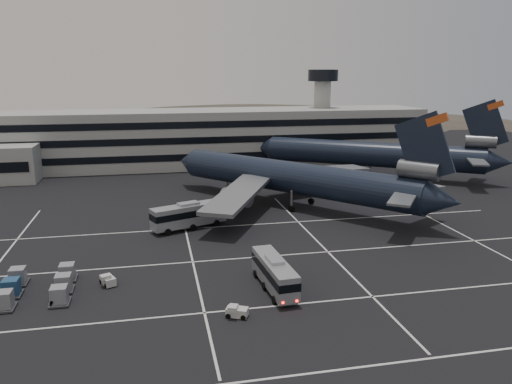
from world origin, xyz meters
TOP-DOWN VIEW (x-y plane):
  - ground at (0.00, 0.00)m, footprint 260.00×260.00m
  - lane_markings at (0.95, 0.72)m, footprint 90.00×55.62m
  - terminal at (-2.95, 71.14)m, footprint 125.00×26.00m
  - hills at (17.99, 170.00)m, footprint 352.00×180.00m
  - trijet_main at (14.04, 27.20)m, footprint 41.93×47.36m
  - trijet_far at (39.04, 48.27)m, footprint 50.42×38.35m
  - bus_near at (2.20, -5.88)m, footprint 3.19×10.47m
  - bus_far at (-5.39, 18.05)m, footprint 11.88×6.88m
  - tug_a at (-15.91, -1.10)m, footprint 2.07×2.48m
  - tug_b at (-2.87, -11.50)m, footprint 2.39×1.99m
  - uld_cluster at (-23.17, -1.89)m, footprint 7.48×8.82m

SIDE VIEW (x-z plane):
  - hills at x=17.99m, z-range -34.07..9.93m
  - ground at x=0.00m, z-range 0.00..0.00m
  - lane_markings at x=0.95m, z-range 0.00..0.01m
  - tug_b at x=-2.87m, z-range -0.08..1.26m
  - tug_a at x=-15.91m, z-range -0.08..1.30m
  - uld_cluster at x=-23.17m, z-range -0.02..1.93m
  - bus_near at x=2.20m, z-range 0.17..3.82m
  - bus_far at x=-5.39m, z-range 0.19..4.33m
  - trijet_main at x=14.04m, z-range -3.79..14.29m
  - trijet_far at x=39.04m, z-range -3.61..14.47m
  - terminal at x=-2.95m, z-range -5.07..18.93m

